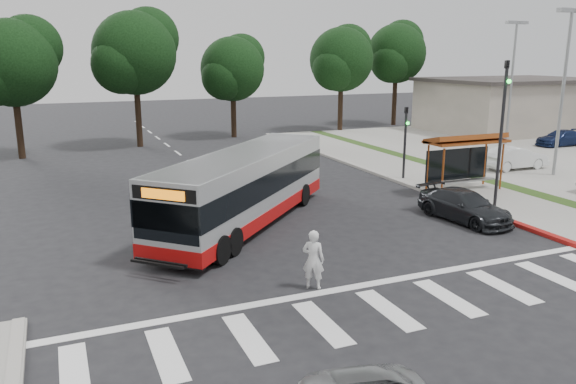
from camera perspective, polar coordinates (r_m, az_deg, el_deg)
ground at (r=19.80m, az=2.29°, el=-6.07°), size 140.00×140.00×0.00m
sidewalk_east at (r=31.94m, az=14.19°, el=1.32°), size 4.00×40.00×0.12m
curb_east at (r=30.79m, az=11.21°, el=1.05°), size 0.30×40.00×0.15m
curb_east_red at (r=23.48m, az=24.89°, el=-3.98°), size 0.32×6.00×0.15m
parking_lot at (r=41.50m, az=25.93°, el=3.14°), size 18.00×36.00×0.10m
commercial_building at (r=54.48m, az=21.68°, el=8.07°), size 14.00×10.00×4.40m
building_roof_cap at (r=54.34m, az=21.90°, el=10.53°), size 14.60×10.60×0.30m
crosswalk_ladder at (r=15.76m, az=10.16°, el=-11.67°), size 18.00×2.60×0.01m
bus_shelter at (r=29.19m, az=17.53°, el=4.53°), size 4.20×1.60×2.86m
traffic_signal_ne_tall at (r=25.53m, az=20.92°, el=6.49°), size 0.18×0.37×6.50m
traffic_signal_ne_short at (r=31.10m, az=11.83°, el=5.65°), size 0.18×0.37×4.00m
lot_light_front at (r=34.57m, az=26.35°, el=11.04°), size 1.90×0.35×9.01m
lot_light_mid at (r=45.82m, az=21.88°, el=11.80°), size 1.90×0.35×9.01m
tree_ne_a at (r=50.93m, az=5.49°, el=13.36°), size 6.16×5.74×9.30m
tree_ne_b at (r=56.23m, az=11.00°, el=13.75°), size 6.16×5.74×10.02m
tree_north_a at (r=43.34m, az=-15.25°, el=13.59°), size 6.60×6.15×10.17m
tree_north_b at (r=47.05m, az=-5.60°, el=12.43°), size 5.72×5.33×8.43m
tree_north_c at (r=40.96m, az=-26.17°, el=11.82°), size 6.16×5.74×9.30m
transit_bus at (r=22.55m, az=-4.35°, el=0.30°), size 9.74×9.93×2.95m
pedestrian at (r=16.53m, az=2.59°, el=-6.86°), size 0.78×0.73×1.79m
dark_sedan at (r=24.36m, az=17.48°, el=-1.35°), size 2.29×4.52×1.26m
parked_car_1 at (r=35.96m, az=22.06°, el=3.24°), size 4.05×1.44×1.33m
parked_car_3 at (r=46.65m, az=25.97°, el=4.96°), size 4.01×1.66×1.16m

